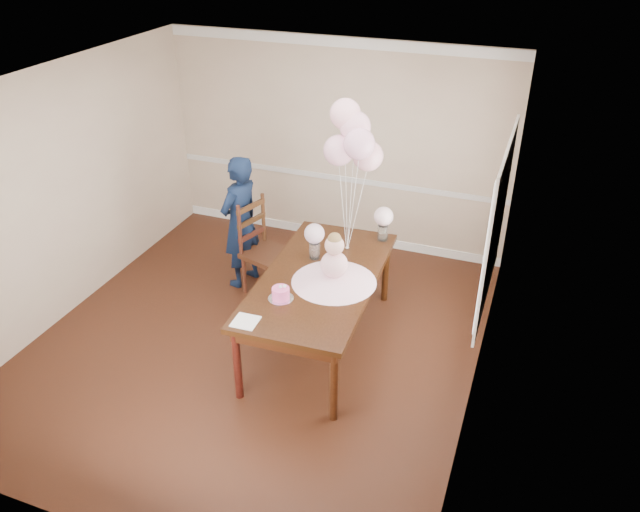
# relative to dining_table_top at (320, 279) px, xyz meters

# --- Properties ---
(floor) EXTENTS (4.50, 5.00, 0.00)m
(floor) POSITION_rel_dining_table_top_xyz_m (-0.63, -0.21, -0.80)
(floor) COLOR black
(floor) RESTS_ON ground
(ceiling) EXTENTS (4.50, 5.00, 0.02)m
(ceiling) POSITION_rel_dining_table_top_xyz_m (-0.63, -0.21, 1.90)
(ceiling) COLOR white
(ceiling) RESTS_ON wall_back
(wall_back) EXTENTS (4.50, 0.02, 2.70)m
(wall_back) POSITION_rel_dining_table_top_xyz_m (-0.63, 2.29, 0.55)
(wall_back) COLOR tan
(wall_back) RESTS_ON floor
(wall_front) EXTENTS (4.50, 0.02, 2.70)m
(wall_front) POSITION_rel_dining_table_top_xyz_m (-0.63, -2.71, 0.55)
(wall_front) COLOR tan
(wall_front) RESTS_ON floor
(wall_left) EXTENTS (0.02, 5.00, 2.70)m
(wall_left) POSITION_rel_dining_table_top_xyz_m (-2.88, -0.21, 0.55)
(wall_left) COLOR tan
(wall_left) RESTS_ON floor
(wall_right) EXTENTS (0.02, 5.00, 2.70)m
(wall_right) POSITION_rel_dining_table_top_xyz_m (1.62, -0.21, 0.55)
(wall_right) COLOR tan
(wall_right) RESTS_ON floor
(chair_rail_trim) EXTENTS (4.50, 0.02, 0.07)m
(chair_rail_trim) POSITION_rel_dining_table_top_xyz_m (-0.63, 2.28, 0.10)
(chair_rail_trim) COLOR silver
(chair_rail_trim) RESTS_ON wall_back
(crown_molding) EXTENTS (4.50, 0.02, 0.12)m
(crown_molding) POSITION_rel_dining_table_top_xyz_m (-0.63, 2.28, 1.83)
(crown_molding) COLOR white
(crown_molding) RESTS_ON wall_back
(baseboard_trim) EXTENTS (4.50, 0.02, 0.12)m
(baseboard_trim) POSITION_rel_dining_table_top_xyz_m (-0.63, 2.28, -0.74)
(baseboard_trim) COLOR white
(baseboard_trim) RESTS_ON floor
(window_frame) EXTENTS (0.02, 1.66, 1.56)m
(window_frame) POSITION_rel_dining_table_top_xyz_m (1.60, 0.29, 0.75)
(window_frame) COLOR white
(window_frame) RESTS_ON wall_right
(window_blinds) EXTENTS (0.01, 1.50, 1.40)m
(window_blinds) POSITION_rel_dining_table_top_xyz_m (1.58, 0.29, 0.75)
(window_blinds) COLOR white
(window_blinds) RESTS_ON wall_right
(dining_table_top) EXTENTS (1.20, 2.26, 0.06)m
(dining_table_top) POSITION_rel_dining_table_top_xyz_m (0.00, 0.00, 0.00)
(dining_table_top) COLOR black
(dining_table_top) RESTS_ON table_leg_fl
(table_apron) EXTENTS (1.08, 2.14, 0.11)m
(table_apron) POSITION_rel_dining_table_top_xyz_m (0.00, 0.00, -0.08)
(table_apron) COLOR black
(table_apron) RESTS_ON table_leg_fl
(table_leg_fl) EXTENTS (0.08, 0.08, 0.77)m
(table_leg_fl) POSITION_rel_dining_table_top_xyz_m (-0.42, -1.04, -0.42)
(table_leg_fl) COLOR black
(table_leg_fl) RESTS_ON floor
(table_leg_fr) EXTENTS (0.08, 0.08, 0.77)m
(table_leg_fr) POSITION_rel_dining_table_top_xyz_m (0.51, -1.00, -0.42)
(table_leg_fr) COLOR black
(table_leg_fr) RESTS_ON floor
(table_leg_bl) EXTENTS (0.08, 0.08, 0.77)m
(table_leg_bl) POSITION_rel_dining_table_top_xyz_m (-0.51, 1.00, -0.42)
(table_leg_bl) COLOR black
(table_leg_bl) RESTS_ON floor
(table_leg_br) EXTENTS (0.08, 0.08, 0.77)m
(table_leg_br) POSITION_rel_dining_table_top_xyz_m (0.42, 1.04, -0.42)
(table_leg_br) COLOR black
(table_leg_br) RESTS_ON floor
(baby_skirt) EXTENTS (0.88, 0.88, 0.11)m
(baby_skirt) POSITION_rel_dining_table_top_xyz_m (0.17, -0.05, 0.08)
(baby_skirt) COLOR #FFBBD1
(baby_skirt) RESTS_ON dining_table_top
(baby_torso) EXTENTS (0.27, 0.27, 0.27)m
(baby_torso) POSITION_rel_dining_table_top_xyz_m (0.17, -0.05, 0.23)
(baby_torso) COLOR #E792C2
(baby_torso) RESTS_ON baby_skirt
(baby_head) EXTENTS (0.19, 0.19, 0.19)m
(baby_head) POSITION_rel_dining_table_top_xyz_m (0.17, -0.05, 0.44)
(baby_head) COLOR #DBA597
(baby_head) RESTS_ON baby_torso
(baby_hair) EXTENTS (0.13, 0.13, 0.13)m
(baby_hair) POSITION_rel_dining_table_top_xyz_m (0.17, -0.05, 0.50)
(baby_hair) COLOR olive
(baby_hair) RESTS_ON baby_head
(cake_platter) EXTENTS (0.25, 0.25, 0.01)m
(cake_platter) POSITION_rel_dining_table_top_xyz_m (-0.20, -0.51, 0.03)
(cake_platter) COLOR silver
(cake_platter) RESTS_ON dining_table_top
(birthday_cake) EXTENTS (0.17, 0.17, 0.11)m
(birthday_cake) POSITION_rel_dining_table_top_xyz_m (-0.20, -0.51, 0.09)
(birthday_cake) COLOR #FE50A2
(birthday_cake) RESTS_ON cake_platter
(cake_flower_a) EXTENTS (0.03, 0.03, 0.03)m
(cake_flower_a) POSITION_rel_dining_table_top_xyz_m (-0.20, -0.51, 0.16)
(cake_flower_a) COLOR silver
(cake_flower_a) RESTS_ON birthday_cake
(cake_flower_b) EXTENTS (0.03, 0.03, 0.03)m
(cake_flower_b) POSITION_rel_dining_table_top_xyz_m (-0.17, -0.48, 0.16)
(cake_flower_b) COLOR white
(cake_flower_b) RESTS_ON birthday_cake
(rose_vase_near) EXTENTS (0.12, 0.12, 0.18)m
(rose_vase_near) POSITION_rel_dining_table_top_xyz_m (-0.18, 0.32, 0.12)
(rose_vase_near) COLOR white
(rose_vase_near) RESTS_ON dining_table_top
(roses_near) EXTENTS (0.21, 0.21, 0.21)m
(roses_near) POSITION_rel_dining_table_top_xyz_m (-0.18, 0.32, 0.32)
(roses_near) COLOR beige
(roses_near) RESTS_ON rose_vase_near
(rose_vase_far) EXTENTS (0.12, 0.12, 0.18)m
(rose_vase_far) POSITION_rel_dining_table_top_xyz_m (0.38, 0.96, 0.12)
(rose_vase_far) COLOR white
(rose_vase_far) RESTS_ON dining_table_top
(roses_far) EXTENTS (0.21, 0.21, 0.21)m
(roses_far) POSITION_rel_dining_table_top_xyz_m (0.38, 0.96, 0.32)
(roses_far) COLOR #FFD5DC
(roses_far) RESTS_ON rose_vase_far
(napkin) EXTENTS (0.23, 0.23, 0.01)m
(napkin) POSITION_rel_dining_table_top_xyz_m (-0.35, -0.96, 0.03)
(napkin) COLOR white
(napkin) RESTS_ON dining_table_top
(balloon_weight) EXTENTS (0.05, 0.05, 0.02)m
(balloon_weight) POSITION_rel_dining_table_top_xyz_m (0.08, 0.61, 0.04)
(balloon_weight) COLOR #BBBBC0
(balloon_weight) RESTS_ON dining_table_top
(balloon_a) EXTENTS (0.31, 0.31, 0.31)m
(balloon_a) POSITION_rel_dining_table_top_xyz_m (-0.03, 0.61, 1.13)
(balloon_a) COLOR #EAA5BC
(balloon_a) RESTS_ON balloon_ribbon_a
(balloon_b) EXTENTS (0.31, 0.31, 0.31)m
(balloon_b) POSITION_rel_dining_table_top_xyz_m (0.20, 0.56, 1.25)
(balloon_b) COLOR #ECA7C6
(balloon_b) RESTS_ON balloon_ribbon_b
(balloon_c) EXTENTS (0.31, 0.31, 0.31)m
(balloon_c) POSITION_rel_dining_table_top_xyz_m (0.10, 0.72, 1.36)
(balloon_c) COLOR #F7AFC4
(balloon_c) RESTS_ON balloon_ribbon_c
(balloon_d) EXTENTS (0.31, 0.31, 0.31)m
(balloon_d) POSITION_rel_dining_table_top_xyz_m (-0.01, 0.74, 1.47)
(balloon_d) COLOR #FFB4C2
(balloon_d) RESTS_ON balloon_ribbon_d
(balloon_e) EXTENTS (0.31, 0.31, 0.31)m
(balloon_e) POSITION_rel_dining_table_top_xyz_m (0.25, 0.71, 1.08)
(balloon_e) COLOR #EFA9B7
(balloon_e) RESTS_ON balloon_ribbon_e
(balloon_ribbon_a) EXTENTS (0.10, 0.01, 0.93)m
(balloon_ribbon_a) POSITION_rel_dining_table_top_xyz_m (0.03, 0.61, 0.50)
(balloon_ribbon_a) COLOR white
(balloon_ribbon_a) RESTS_ON balloon_weight
(balloon_ribbon_b) EXTENTS (0.12, 0.05, 1.03)m
(balloon_ribbon_b) POSITION_rel_dining_table_top_xyz_m (0.14, 0.59, 0.56)
(balloon_ribbon_b) COLOR white
(balloon_ribbon_b) RESTS_ON balloon_weight
(balloon_ribbon_c) EXTENTS (0.02, 0.11, 1.15)m
(balloon_ribbon_c) POSITION_rel_dining_table_top_xyz_m (0.09, 0.67, 0.61)
(balloon_ribbon_c) COLOR silver
(balloon_ribbon_c) RESTS_ON balloon_weight
(balloon_ribbon_d) EXTENTS (0.10, 0.11, 1.25)m
(balloon_ribbon_d) POSITION_rel_dining_table_top_xyz_m (0.04, 0.68, 0.67)
(balloon_ribbon_d) COLOR white
(balloon_ribbon_d) RESTS_ON balloon_weight
(balloon_ribbon_e) EXTENTS (0.15, 0.09, 0.86)m
(balloon_ribbon_e) POSITION_rel_dining_table_top_xyz_m (0.17, 0.66, 0.48)
(balloon_ribbon_e) COLOR white
(balloon_ribbon_e) RESTS_ON balloon_weight
(dining_chair_seat) EXTENTS (0.61, 0.61, 0.06)m
(dining_chair_seat) POSITION_rel_dining_table_top_xyz_m (-0.93, 0.74, -0.30)
(dining_chair_seat) COLOR #33180E
(dining_chair_seat) RESTS_ON chair_leg_fl
(chair_leg_fl) EXTENTS (0.06, 0.06, 0.48)m
(chair_leg_fl) POSITION_rel_dining_table_top_xyz_m (-1.18, 0.60, -0.56)
(chair_leg_fl) COLOR #3C1910
(chair_leg_fl) RESTS_ON floor
(chair_leg_fr) EXTENTS (0.06, 0.06, 0.48)m
(chair_leg_fr) POSITION_rel_dining_table_top_xyz_m (-0.80, 0.49, -0.56)
(chair_leg_fr) COLOR #36120E
(chair_leg_fr) RESTS_ON floor
(chair_leg_bl) EXTENTS (0.06, 0.06, 0.48)m
(chair_leg_bl) POSITION_rel_dining_table_top_xyz_m (-1.06, 0.99, -0.56)
(chair_leg_bl) COLOR #39160F
(chair_leg_bl) RESTS_ON floor
(chair_leg_br) EXTENTS (0.06, 0.06, 0.48)m
(chair_leg_br) POSITION_rel_dining_table_top_xyz_m (-0.68, 0.87, -0.56)
(chair_leg_br) COLOR black
(chair_leg_br) RESTS_ON floor
(chair_back_post_l) EXTENTS (0.06, 0.06, 0.62)m
(chair_back_post_l) POSITION_rel_dining_table_top_xyz_m (-1.20, 0.61, 0.02)
(chair_back_post_l) COLOR #3A180F
(chair_back_post_l) RESTS_ON dining_chair_seat
(chair_back_post_r) EXTENTS (0.06, 0.06, 0.62)m
(chair_back_post_r) POSITION_rel_dining_table_top_xyz_m (-1.08, 1.00, 0.02)
(chair_back_post_r) COLOR #3C2010
(chair_back_post_r) RESTS_ON dining_chair_seat
(chair_slat_low) EXTENTS (0.16, 0.44, 0.06)m
(chair_slat_low) POSITION_rel_dining_table_top_xyz_m (-1.14, 0.80, -0.11)
(chair_slat_low) COLOR #37150F
(chair_slat_low) RESTS_ON dining_chair_seat
(chair_slat_mid) EXTENTS (0.16, 0.44, 0.06)m
(chair_slat_mid) POSITION_rel_dining_table_top_xyz_m (-1.14, 0.80, 0.07)
(chair_slat_mid) COLOR #331D0E
(chair_slat_mid) RESTS_ON dining_chair_seat
(chair_slat_top) EXTENTS (0.16, 0.44, 0.06)m
(chair_slat_top) POSITION_rel_dining_table_top_xyz_m (-1.14, 0.80, 0.25)
(chair_slat_top) COLOR #3E2310
(chair_slat_top) RESTS_ON dining_chair_seat
(woman) EXTENTS (0.53, 0.67, 1.62)m
(woman) POSITION_rel_dining_table_top_xyz_m (-1.30, 0.83, 0.01)
(woman) COLOR black
(woman) RESTS_ON floor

